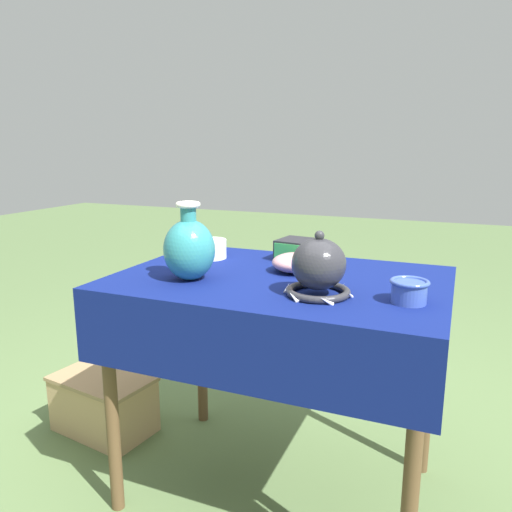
{
  "coord_description": "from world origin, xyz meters",
  "views": [
    {
      "loc": [
        0.53,
        -1.5,
        1.22
      ],
      "look_at": [
        -0.04,
        -0.11,
        0.88
      ],
      "focal_mm": 35.0,
      "sensor_mm": 36.0,
      "label": 1
    }
  ],
  "objects": [
    {
      "name": "wooden_crate",
      "position": [
        -0.83,
        0.06,
        0.13
      ],
      "size": [
        0.46,
        0.33,
        0.25
      ],
      "rotation": [
        0.0,
        0.0,
        -0.15
      ],
      "color": "tan",
      "rests_on": "ground_plane"
    },
    {
      "name": "vase_dome_bell",
      "position": [
        0.17,
        -0.15,
        0.87
      ],
      "size": [
        0.2,
        0.19,
        0.19
      ],
      "color": "#2D2D33",
      "rests_on": "display_table"
    },
    {
      "name": "cup_wide_cobalt",
      "position": [
        0.42,
        -0.13,
        0.83
      ],
      "size": [
        0.11,
        0.11,
        0.07
      ],
      "color": "#3851A8",
      "rests_on": "display_table"
    },
    {
      "name": "pot_squat_porcelain",
      "position": [
        -0.34,
        0.16,
        0.83
      ],
      "size": [
        0.13,
        0.13,
        0.07
      ],
      "primitive_type": "cylinder",
      "color": "white",
      "rests_on": "display_table"
    },
    {
      "name": "bowl_shallow_rose",
      "position": [
        0.03,
        0.08,
        0.83
      ],
      "size": [
        0.16,
        0.16,
        0.06
      ],
      "primitive_type": "ellipsoid",
      "color": "#D19399",
      "rests_on": "display_table"
    },
    {
      "name": "ground_plane",
      "position": [
        0.0,
        0.0,
        0.0
      ],
      "size": [
        14.0,
        14.0,
        0.0
      ],
      "primitive_type": "plane",
      "color": "#567042"
    },
    {
      "name": "vase_tall_bulbous",
      "position": [
        -0.26,
        -0.15,
        0.9
      ],
      "size": [
        0.16,
        0.16,
        0.25
      ],
      "color": "teal",
      "rests_on": "display_table"
    },
    {
      "name": "display_table",
      "position": [
        0.0,
        -0.02,
        0.7
      ],
      "size": [
        1.07,
        0.74,
        0.79
      ],
      "color": "brown",
      "rests_on": "ground_plane"
    },
    {
      "name": "mosaic_tile_box",
      "position": [
        -0.03,
        0.26,
        0.83
      ],
      "size": [
        0.14,
        0.16,
        0.08
      ],
      "rotation": [
        0.0,
        0.0,
        -0.14
      ],
      "color": "#232328",
      "rests_on": "display_table"
    }
  ]
}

